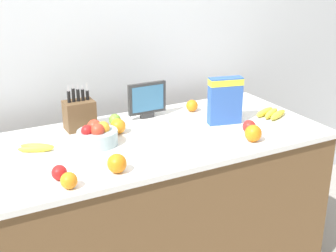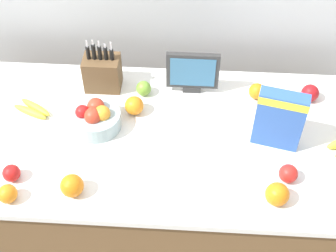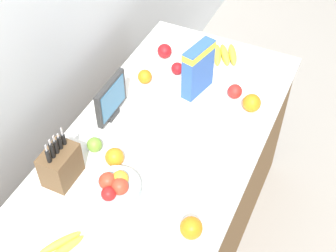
{
  "view_description": "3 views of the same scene",
  "coord_description": "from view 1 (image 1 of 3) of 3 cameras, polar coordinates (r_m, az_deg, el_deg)",
  "views": [
    {
      "loc": [
        -0.99,
        -2.1,
        1.85
      ],
      "look_at": [
        0.09,
        -0.05,
        0.97
      ],
      "focal_mm": 50.0,
      "sensor_mm": 36.0,
      "label": 1
    },
    {
      "loc": [
        0.11,
        -1.32,
        2.39
      ],
      "look_at": [
        0.03,
        -0.05,
        1.02
      ],
      "focal_mm": 50.0,
      "sensor_mm": 36.0,
      "label": 2
    },
    {
      "loc": [
        -1.21,
        -0.64,
        2.51
      ],
      "look_at": [
        0.08,
        -0.03,
        1.02
      ],
      "focal_mm": 50.0,
      "sensor_mm": 36.0,
      "label": 3
    }
  ],
  "objects": [
    {
      "name": "wall_back",
      "position": [
        2.97,
        -7.92,
        9.89
      ],
      "size": [
        9.0,
        0.06,
        2.6
      ],
      "color": "silver",
      "rests_on": "ground_plane"
    },
    {
      "name": "apple_near_bananas",
      "position": [
        2.86,
        6.55,
        2.12
      ],
      "size": [
        0.07,
        0.07,
        0.07
      ],
      "primitive_type": "sphere",
      "color": "#A31419",
      "rests_on": "counter"
    },
    {
      "name": "knife_block",
      "position": [
        2.63,
        -10.74,
        1.39
      ],
      "size": [
        0.16,
        0.12,
        0.26
      ],
      "color": "brown",
      "rests_on": "counter"
    },
    {
      "name": "banana_bunch_left",
      "position": [
        2.42,
        -15.76,
        -2.54
      ],
      "size": [
        0.19,
        0.14,
        0.03
      ],
      "rotation": [
        0.0,
        0.0,
        5.76
      ],
      "color": "yellow",
      "rests_on": "counter"
    },
    {
      "name": "counter",
      "position": [
        2.71,
        -2.16,
        -10.29
      ],
      "size": [
        1.92,
        0.87,
        0.91
      ],
      "color": "brown",
      "rests_on": "ground_plane"
    },
    {
      "name": "orange_front_center",
      "position": [
        2.89,
        2.94,
        2.49
      ],
      "size": [
        0.07,
        0.07,
        0.07
      ],
      "primitive_type": "sphere",
      "color": "orange",
      "rests_on": "counter"
    },
    {
      "name": "orange_by_cereal",
      "position": [
        2.01,
        -11.99,
        -6.53
      ],
      "size": [
        0.07,
        0.07,
        0.07
      ],
      "primitive_type": "sphere",
      "color": "orange",
      "rests_on": "counter"
    },
    {
      "name": "orange_front_right",
      "position": [
        2.47,
        10.34,
        -0.88
      ],
      "size": [
        0.09,
        0.09,
        0.09
      ],
      "primitive_type": "sphere",
      "color": "orange",
      "rests_on": "counter"
    },
    {
      "name": "small_monitor",
      "position": [
        2.75,
        -2.56,
        3.3
      ],
      "size": [
        0.24,
        0.03,
        0.22
      ],
      "color": "#2D2D2D",
      "rests_on": "counter"
    },
    {
      "name": "apple_by_knife_block",
      "position": [
        2.67,
        -6.49,
        0.75
      ],
      "size": [
        0.07,
        0.07,
        0.07
      ],
      "primitive_type": "sphere",
      "color": "#6B9E33",
      "rests_on": "counter"
    },
    {
      "name": "orange_mid_left",
      "position": [
        2.55,
        -6.11,
        -0.02
      ],
      "size": [
        0.08,
        0.08,
        0.08
      ],
      "primitive_type": "sphere",
      "color": "orange",
      "rests_on": "counter"
    },
    {
      "name": "cereal_box",
      "position": [
        2.67,
        6.98,
        3.34
      ],
      "size": [
        0.2,
        0.11,
        0.27
      ],
      "rotation": [
        0.0,
        0.0,
        -0.23
      ],
      "color": "#2D56A8",
      "rests_on": "counter"
    },
    {
      "name": "apple_leftmost",
      "position": [
        2.58,
        9.87,
        -0.08
      ],
      "size": [
        0.07,
        0.07,
        0.07
      ],
      "primitive_type": "sphere",
      "color": "red",
      "rests_on": "counter"
    },
    {
      "name": "banana_bunch_right",
      "position": [
        2.87,
        12.47,
        1.53
      ],
      "size": [
        0.22,
        0.19,
        0.04
      ],
      "rotation": [
        0.0,
        0.0,
        3.62
      ],
      "color": "yellow",
      "rests_on": "counter"
    },
    {
      "name": "apple_rear",
      "position": [
        2.09,
        -13.12,
        -5.55
      ],
      "size": [
        0.07,
        0.07,
        0.07
      ],
      "primitive_type": "sphere",
      "color": "red",
      "rests_on": "counter"
    },
    {
      "name": "orange_mid_right",
      "position": [
        2.11,
        -6.25,
        -4.56
      ],
      "size": [
        0.09,
        0.09,
        0.09
      ],
      "primitive_type": "sphere",
      "color": "orange",
      "rests_on": "counter"
    },
    {
      "name": "fruit_bowl",
      "position": [
        2.42,
        -8.64,
        -1.08
      ],
      "size": [
        0.21,
        0.21,
        0.12
      ],
      "color": "#99B2B7",
      "rests_on": "counter"
    },
    {
      "name": "apple_middle",
      "position": [
        3.01,
        6.84,
        3.19
      ],
      "size": [
        0.08,
        0.08,
        0.08
      ],
      "primitive_type": "sphere",
      "color": "#A31419",
      "rests_on": "counter"
    }
  ]
}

